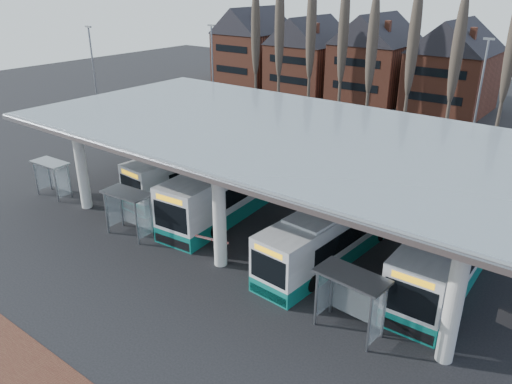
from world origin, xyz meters
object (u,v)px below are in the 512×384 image
Objects in this scene: bus_0 at (200,168)px; bus_3 at (453,247)px; bus_2 at (335,231)px; shelter_0 at (53,171)px; shelter_2 at (353,289)px; bus_1 at (237,185)px; shelter_1 at (129,203)px.

bus_3 reaches higher than bus_0.
bus_3 reaches higher than bus_2.
shelter_2 is (23.53, -0.53, 0.23)m from shelter_0.
bus_1 reaches higher than bus_2.
bus_0 is at bearing 42.30° from shelter_0.
shelter_1 is at bearing -157.92° from bus_3.
shelter_2 is at bearing -50.55° from bus_2.
bus_3 is (14.00, 0.42, -0.08)m from bus_1.
shelter_0 is (-7.19, -7.26, 0.31)m from bus_0.
shelter_0 is (-19.82, -4.67, 0.37)m from bus_2.
bus_0 is 0.91× the size of bus_1.
shelter_1 is at bearing -175.77° from shelter_2.
bus_2 is at bearing -7.57° from bus_0.
bus_2 is 0.93× the size of bus_3.
bus_1 is 8.40m from bus_2.
bus_2 is at bearing -162.46° from bus_3.
shelter_1 reaches higher than shelter_0.
shelter_0 is at bearing 172.41° from shelter_1.
bus_2 reaches higher than shelter_2.
shelter_1 is 14.63m from shelter_2.
bus_3 is 3.97× the size of shelter_1.
bus_1 reaches higher than bus_0.
bus_1 is 4.64× the size of shelter_0.
bus_0 is 4.51m from bus_1.
bus_1 is 13.73m from shelter_2.
bus_0 is at bearing 98.14° from shelter_1.
shelter_2 is (11.97, -6.71, 0.40)m from bus_1.
bus_1 is at bearing -179.31° from bus_3.
bus_0 is at bearing 161.23° from bus_1.
shelter_0 is at bearing -166.56° from bus_3.
bus_3 is (18.38, -0.67, 0.06)m from bus_0.
shelter_1 is (1.71, -7.78, 0.47)m from bus_0.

